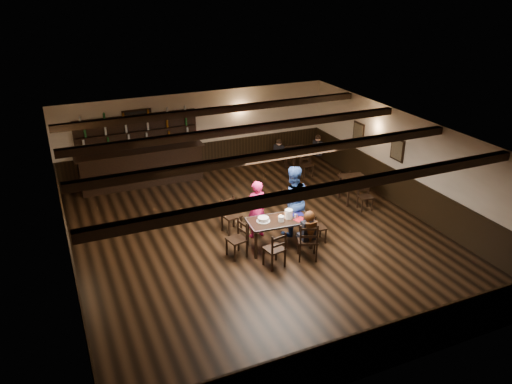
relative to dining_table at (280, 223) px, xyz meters
name	(u,v)px	position (x,y,z in m)	size (l,w,h in m)	color
ground	(260,239)	(-0.27, 0.55, -0.67)	(10.00, 10.00, 0.00)	black
room_shell	(260,175)	(-0.26, 0.59, 1.08)	(9.02, 10.02, 2.71)	beige
dining_table	(280,223)	(0.00, 0.00, 0.00)	(1.61, 0.90, 0.75)	black
chair_near_left	(276,247)	(-0.47, -0.80, -0.14)	(0.48, 0.47, 0.90)	black
chair_near_right	(308,239)	(0.34, -0.81, -0.11)	(0.58, 0.57, 0.97)	black
chair_end_left	(239,236)	(-1.03, 0.04, -0.14)	(0.48, 0.49, 0.90)	black
chair_end_right	(315,225)	(0.93, -0.13, -0.20)	(0.39, 0.41, 0.80)	black
chair_far_pushed	(230,212)	(-0.80, 1.28, -0.14)	(0.50, 0.49, 0.91)	black
woman_pink	(256,209)	(-0.30, 0.71, 0.09)	(0.56, 0.37, 1.53)	#DD2077
man_blue	(292,201)	(0.59, 0.49, 0.26)	(0.90, 0.70, 1.85)	navy
seated_person	(309,227)	(0.38, -0.75, 0.16)	(0.33, 0.50, 0.81)	black
cake	(263,219)	(-0.39, 0.09, 0.13)	(0.33, 0.33, 0.10)	white
plate_stack_a	(281,219)	(-0.01, -0.10, 0.15)	(0.15, 0.15, 0.14)	white
plate_stack_b	(289,214)	(0.24, -0.01, 0.19)	(0.19, 0.19, 0.22)	white
tea_light	(281,216)	(0.10, 0.14, 0.11)	(0.04, 0.04, 0.06)	#A5A8AD
salt_shaker	(295,216)	(0.38, -0.07, 0.13)	(0.04, 0.04, 0.10)	silver
pepper_shaker	(297,216)	(0.43, -0.09, 0.13)	(0.04, 0.04, 0.10)	#A5A8AD
drink_glass	(289,214)	(0.28, 0.06, 0.14)	(0.07, 0.07, 0.11)	silver
menu_red	(300,219)	(0.45, -0.18, 0.09)	(0.27, 0.19, 0.00)	maroon
menu_blue	(297,214)	(0.52, 0.08, 0.09)	(0.28, 0.19, 0.00)	#0F0E4A
bar_counter	(141,162)	(-2.22, 5.27, 0.06)	(3.95, 0.70, 2.20)	black
back_table_a	(354,181)	(3.14, 1.49, -0.03)	(0.84, 0.84, 0.75)	black
back_table_b	(298,152)	(2.83, 4.35, -0.03)	(0.76, 0.76, 0.75)	black
bg_patron_left	(279,149)	(2.17, 4.47, 0.13)	(0.26, 0.36, 0.67)	black
bg_patron_right	(318,145)	(3.56, 4.32, 0.14)	(0.20, 0.33, 0.69)	black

